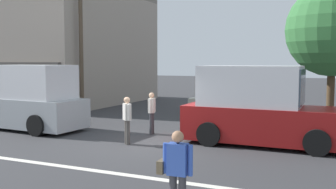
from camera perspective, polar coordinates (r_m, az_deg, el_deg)
The scene contains 11 objects.
ground_plane at distance 13.86m, azimuth -3.05°, elevation -7.26°, with size 120.00×120.00×0.00m, color #333335.
lane_marking_stripe at distance 10.96m, azimuth -11.61°, elevation -10.62°, with size 9.00×0.24×0.01m, color silver.
building_left_block at distance 29.46m, azimuth -16.21°, elevation 6.46°, with size 11.00×11.51×7.66m.
street_tree at distance 18.24m, azimuth 22.79°, elevation 8.59°, with size 3.94×3.94×6.20m.
utility_pole_near_left at distance 22.26m, azimuth -12.53°, elevation 8.93°, with size 1.40×0.22×8.76m.
sedan_crossing_rightbound at distance 22.51m, azimuth 6.78°, elevation -0.77°, with size 1.92×4.12×1.58m.
box_truck_crossing_center at distance 14.02m, azimuth 13.19°, elevation -2.06°, with size 5.61×2.26×2.75m.
box_truck_waiting_far at distance 17.80m, azimuth -19.76°, elevation -0.77°, with size 5.71×2.49×2.75m.
pedestrian_foreground_with_bag at distance 7.23m, azimuth 1.24°, elevation -10.87°, with size 0.67×0.29×1.67m.
pedestrian_mid_crossing at distance 15.65m, azimuth -2.37°, elevation -2.34°, with size 0.29×0.56×1.67m.
pedestrian_far_side at distance 13.79m, azimuth -5.96°, elevation -3.34°, with size 0.43×0.42×1.67m.
Camera 1 is at (6.22, -12.04, 2.91)m, focal length 42.00 mm.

